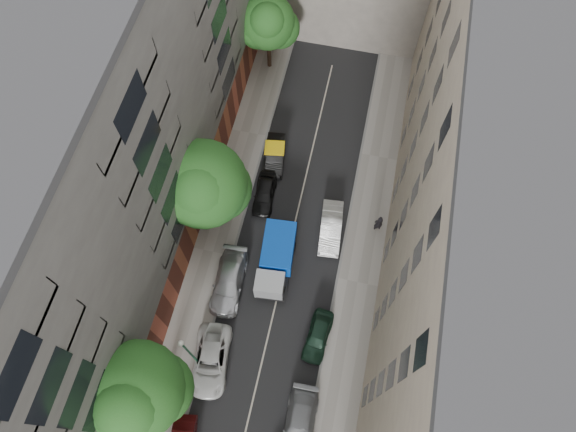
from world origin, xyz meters
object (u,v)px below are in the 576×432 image
(car_right_1, at_px, (300,425))
(tree_far, at_px, (268,24))
(car_right_2, at_px, (318,336))
(tree_near, at_px, (138,393))
(car_left_3, at_px, (229,282))
(tree_mid, at_px, (204,187))
(pedestrian, at_px, (379,223))
(car_right_3, at_px, (331,228))
(car_left_2, at_px, (211,360))
(car_left_4, at_px, (265,193))
(lamp_post, at_px, (188,351))
(tarp_truck, at_px, (276,259))
(car_left_5, at_px, (275,155))

(car_right_1, relative_size, tree_far, 0.66)
(car_right_2, xyz_separation_m, tree_near, (-9.20, -6.51, 5.72))
(car_left_3, height_order, car_right_1, car_left_3)
(tree_mid, relative_size, pedestrian, 4.57)
(car_right_3, bearing_deg, car_right_1, -92.97)
(car_left_2, xyz_separation_m, car_left_3, (-0.26, 5.60, 0.05))
(tree_near, bearing_deg, pedestrian, 52.51)
(car_left_3, xyz_separation_m, car_right_2, (7.02, -2.40, -0.10))
(car_left_3, height_order, car_left_4, car_left_3)
(car_left_4, relative_size, pedestrian, 2.02)
(car_right_3, height_order, lamp_post, lamp_post)
(car_right_1, bearing_deg, car_left_4, 109.37)
(car_left_2, relative_size, pedestrian, 2.63)
(tarp_truck, distance_m, car_right_1, 11.23)
(car_left_5, relative_size, tree_mid, 0.46)
(lamp_post, bearing_deg, tarp_truck, 65.89)
(car_left_5, height_order, tree_mid, tree_mid)
(tree_near, bearing_deg, car_right_2, 35.29)
(car_right_3, height_order, tree_mid, tree_mid)
(tree_near, bearing_deg, car_left_5, 81.57)
(pedestrian, bearing_deg, lamp_post, 29.36)
(lamp_post, bearing_deg, pedestrian, 50.36)
(tree_far, bearing_deg, car_left_4, -78.58)
(car_right_2, xyz_separation_m, pedestrian, (2.82, 9.16, 0.46))
(car_left_2, xyz_separation_m, car_left_4, (0.54, 13.20, -0.04))
(car_right_1, relative_size, lamp_post, 0.74)
(car_right_3, height_order, tree_far, tree_far)
(tarp_truck, distance_m, tree_near, 13.24)
(car_left_2, relative_size, car_left_5, 1.25)
(car_left_3, xyz_separation_m, tree_near, (-2.18, -8.91, 5.62))
(car_left_4, height_order, tree_far, tree_far)
(car_left_4, height_order, car_left_5, car_left_5)
(car_right_1, distance_m, car_right_2, 5.87)
(tree_mid, bearing_deg, car_right_2, -36.68)
(tarp_truck, distance_m, car_left_4, 5.87)
(car_left_4, xyz_separation_m, car_right_1, (6.16, -15.87, 0.05))
(tree_mid, xyz_separation_m, lamp_post, (1.86, -10.50, -1.46))
(car_right_2, bearing_deg, car_right_1, -85.38)
(car_right_1, bearing_deg, tree_near, -177.88)
(tarp_truck, xyz_separation_m, car_right_2, (4.02, -4.61, -0.73))
(car_left_4, height_order, car_right_1, car_right_1)
(car_left_2, relative_size, tree_near, 0.54)
(tarp_truck, bearing_deg, car_left_5, 98.92)
(tree_far, bearing_deg, tree_mid, -92.33)
(car_left_4, bearing_deg, car_left_3, -100.15)
(tarp_truck, xyz_separation_m, car_right_3, (3.40, 3.59, -0.65))
(car_right_1, distance_m, tree_far, 30.45)
(car_right_1, height_order, tree_far, tree_far)
(car_left_4, xyz_separation_m, pedestrian, (9.04, -0.84, 0.45))
(tarp_truck, bearing_deg, pedestrian, 28.82)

